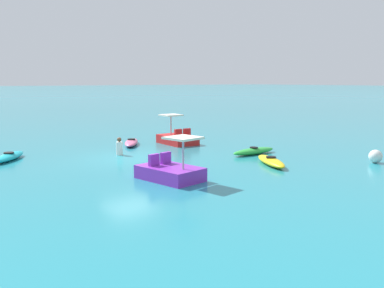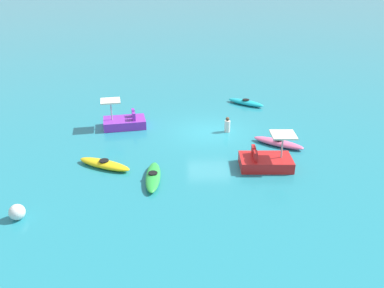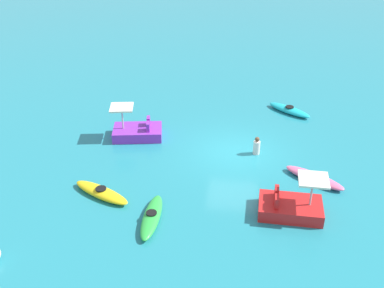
# 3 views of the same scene
# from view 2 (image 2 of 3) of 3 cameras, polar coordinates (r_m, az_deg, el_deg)

# --- Properties ---
(ground_plane) EXTENTS (600.00, 600.00, 0.00)m
(ground_plane) POSITION_cam_2_polar(r_m,az_deg,el_deg) (22.53, 2.53, 1.77)
(ground_plane) COLOR teal
(kayak_cyan) EXTENTS (2.18, 2.52, 0.37)m
(kayak_cyan) POSITION_cam_2_polar(r_m,az_deg,el_deg) (27.26, 7.75, 5.96)
(kayak_cyan) COLOR #19B7C6
(kayak_cyan) RESTS_ON ground_plane
(kayak_pink) EXTENTS (2.10, 2.64, 0.37)m
(kayak_pink) POSITION_cam_2_polar(r_m,az_deg,el_deg) (21.19, 12.33, 0.18)
(kayak_pink) COLOR pink
(kayak_pink) RESTS_ON ground_plane
(kayak_green) EXTENTS (2.72, 0.65, 0.37)m
(kayak_green) POSITION_cam_2_polar(r_m,az_deg,el_deg) (17.50, -5.63, -4.71)
(kayak_green) COLOR green
(kayak_green) RESTS_ON ground_plane
(kayak_yellow) EXTENTS (1.86, 2.78, 0.37)m
(kayak_yellow) POSITION_cam_2_polar(r_m,az_deg,el_deg) (18.93, -12.51, -2.85)
(kayak_yellow) COLOR yellow
(kayak_yellow) RESTS_ON ground_plane
(pedal_boat_red) EXTENTS (1.57, 2.49, 1.68)m
(pedal_boat_red) POSITION_cam_2_polar(r_m,az_deg,el_deg) (18.75, 10.63, -2.36)
(pedal_boat_red) COLOR red
(pedal_boat_red) RESTS_ON ground_plane
(pedal_boat_purple) EXTENTS (1.89, 2.64, 1.68)m
(pedal_boat_purple) POSITION_cam_2_polar(r_m,az_deg,el_deg) (23.44, -9.75, 3.22)
(pedal_boat_purple) COLOR purple
(pedal_boat_purple) RESTS_ON ground_plane
(buoy_white) EXTENTS (0.60, 0.60, 0.60)m
(buoy_white) POSITION_cam_2_polar(r_m,az_deg,el_deg) (16.18, -23.90, -8.95)
(buoy_white) COLOR white
(buoy_white) RESTS_ON ground_plane
(person_near_shore) EXTENTS (0.40, 0.40, 0.88)m
(person_near_shore) POSITION_cam_2_polar(r_m,az_deg,el_deg) (22.49, 5.11, 2.71)
(person_near_shore) COLOR silver
(person_near_shore) RESTS_ON ground_plane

